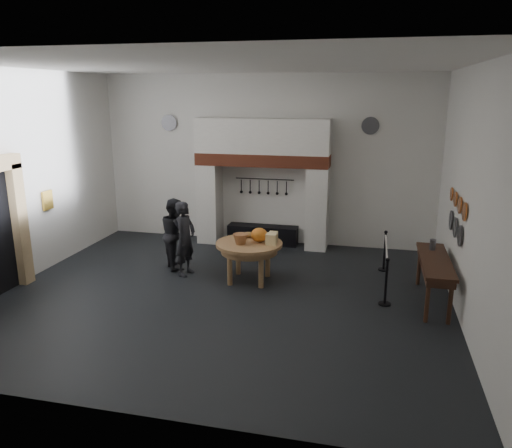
% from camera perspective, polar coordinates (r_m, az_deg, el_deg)
% --- Properties ---
extents(floor, '(9.00, 8.00, 0.02)m').
position_cam_1_polar(floor, '(10.30, -3.76, -8.13)').
color(floor, black).
rests_on(floor, ground).
extents(ceiling, '(9.00, 8.00, 0.02)m').
position_cam_1_polar(ceiling, '(9.50, -4.23, 17.74)').
color(ceiling, silver).
rests_on(ceiling, wall_back).
extents(wall_back, '(9.00, 0.02, 4.50)m').
position_cam_1_polar(wall_back, '(13.47, 1.07, 7.31)').
color(wall_back, silver).
rests_on(wall_back, floor).
extents(wall_front, '(9.00, 0.02, 4.50)m').
position_cam_1_polar(wall_front, '(6.05, -15.20, -2.62)').
color(wall_front, silver).
rests_on(wall_front, floor).
extents(wall_left, '(0.02, 8.00, 4.50)m').
position_cam_1_polar(wall_left, '(11.78, -25.48, 4.79)').
color(wall_left, silver).
rests_on(wall_left, floor).
extents(wall_right, '(0.02, 8.00, 4.50)m').
position_cam_1_polar(wall_right, '(9.38, 23.35, 2.78)').
color(wall_right, silver).
rests_on(wall_right, floor).
extents(chimney_pier_left, '(0.55, 0.70, 2.15)m').
position_cam_1_polar(chimney_pier_left, '(13.73, -5.30, 2.41)').
color(chimney_pier_left, silver).
rests_on(chimney_pier_left, floor).
extents(chimney_pier_right, '(0.55, 0.70, 2.15)m').
position_cam_1_polar(chimney_pier_right, '(13.11, 7.03, 1.77)').
color(chimney_pier_right, silver).
rests_on(chimney_pier_right, floor).
extents(hearth_brick_band, '(3.50, 0.72, 0.32)m').
position_cam_1_polar(hearth_brick_band, '(13.12, 0.74, 7.38)').
color(hearth_brick_band, '#9E442B').
rests_on(hearth_brick_band, chimney_pier_left).
extents(chimney_hood, '(3.50, 0.70, 0.90)m').
position_cam_1_polar(chimney_hood, '(13.06, 0.75, 10.03)').
color(chimney_hood, silver).
rests_on(chimney_hood, hearth_brick_band).
extents(iron_range, '(1.90, 0.45, 0.50)m').
position_cam_1_polar(iron_range, '(13.61, 0.78, -1.22)').
color(iron_range, black).
rests_on(iron_range, floor).
extents(utensil_rail, '(1.60, 0.02, 0.02)m').
position_cam_1_polar(utensil_rail, '(13.47, 0.98, 5.16)').
color(utensil_rail, black).
rests_on(utensil_rail, wall_back).
extents(door_jamb_far, '(0.22, 0.30, 2.60)m').
position_cam_1_polar(door_jamb_far, '(11.65, -25.41, -0.09)').
color(door_jamb_far, tan).
rests_on(door_jamb_far, floor).
extents(wall_plaque, '(0.05, 0.34, 0.44)m').
position_cam_1_polar(wall_plaque, '(12.48, -22.72, 2.53)').
color(wall_plaque, gold).
rests_on(wall_plaque, wall_left).
extents(work_table, '(1.46, 1.46, 0.07)m').
position_cam_1_polar(work_table, '(10.77, -0.79, -2.30)').
color(work_table, '#A5734E').
rests_on(work_table, floor).
extents(pumpkin, '(0.36, 0.36, 0.31)m').
position_cam_1_polar(pumpkin, '(10.77, 0.37, -1.25)').
color(pumpkin, orange).
rests_on(pumpkin, work_table).
extents(cheese_block_big, '(0.22, 0.22, 0.24)m').
position_cam_1_polar(cheese_block_big, '(10.57, 1.77, -1.75)').
color(cheese_block_big, '#E5CA89').
rests_on(cheese_block_big, work_table).
extents(cheese_block_small, '(0.18, 0.18, 0.20)m').
position_cam_1_polar(cheese_block_small, '(10.87, 1.98, -1.41)').
color(cheese_block_small, '#E4C988').
rests_on(cheese_block_small, work_table).
extents(wicker_basket, '(0.32, 0.32, 0.22)m').
position_cam_1_polar(wicker_basket, '(10.63, -1.78, -1.73)').
color(wicker_basket, '#9A6138').
rests_on(wicker_basket, work_table).
extents(bread_loaf, '(0.31, 0.18, 0.13)m').
position_cam_1_polar(bread_loaf, '(11.09, -0.86, -1.25)').
color(bread_loaf, '#AB7A3C').
rests_on(bread_loaf, work_table).
extents(visitor_near, '(0.51, 0.68, 1.69)m').
position_cam_1_polar(visitor_near, '(11.25, -8.08, -1.66)').
color(visitor_near, black).
rests_on(visitor_near, floor).
extents(visitor_far, '(0.98, 1.02, 1.66)m').
position_cam_1_polar(visitor_far, '(11.76, -9.20, -1.06)').
color(visitor_far, black).
rests_on(visitor_far, floor).
extents(side_table, '(0.55, 2.20, 0.06)m').
position_cam_1_polar(side_table, '(10.24, 19.81, -3.95)').
color(side_table, '#3D2016').
rests_on(side_table, floor).
extents(pewter_jug, '(0.12, 0.12, 0.22)m').
position_cam_1_polar(pewter_jug, '(10.77, 19.55, -2.24)').
color(pewter_jug, '#4F4F54').
rests_on(pewter_jug, side_table).
extents(copper_pan_a, '(0.03, 0.34, 0.34)m').
position_cam_1_polar(copper_pan_a, '(9.62, 22.74, 1.29)').
color(copper_pan_a, '#C6662D').
rests_on(copper_pan_a, wall_right).
extents(copper_pan_b, '(0.03, 0.32, 0.32)m').
position_cam_1_polar(copper_pan_b, '(10.15, 22.27, 2.00)').
color(copper_pan_b, '#C6662D').
rests_on(copper_pan_b, wall_right).
extents(copper_pan_c, '(0.03, 0.30, 0.30)m').
position_cam_1_polar(copper_pan_c, '(10.69, 21.84, 2.63)').
color(copper_pan_c, '#C6662D').
rests_on(copper_pan_c, wall_right).
extents(copper_pan_d, '(0.03, 0.28, 0.28)m').
position_cam_1_polar(copper_pan_d, '(11.22, 21.46, 3.21)').
color(copper_pan_d, '#C6662D').
rests_on(copper_pan_d, wall_right).
extents(pewter_plate_left, '(0.03, 0.40, 0.40)m').
position_cam_1_polar(pewter_plate_left, '(9.93, 22.28, -1.25)').
color(pewter_plate_left, '#4C4C51').
rests_on(pewter_plate_left, wall_right).
extents(pewter_plate_mid, '(0.03, 0.40, 0.40)m').
position_cam_1_polar(pewter_plate_mid, '(10.51, 21.81, -0.37)').
color(pewter_plate_mid, '#4C4C51').
rests_on(pewter_plate_mid, wall_right).
extents(pewter_plate_right, '(0.03, 0.40, 0.40)m').
position_cam_1_polar(pewter_plate_right, '(11.08, 21.38, 0.42)').
color(pewter_plate_right, '#4C4C51').
rests_on(pewter_plate_right, wall_right).
extents(pewter_plate_back_left, '(0.44, 0.03, 0.44)m').
position_cam_1_polar(pewter_plate_back_left, '(14.16, -9.91, 11.32)').
color(pewter_plate_back_left, '#4C4C51').
rests_on(pewter_plate_back_left, wall_back).
extents(pewter_plate_back_right, '(0.44, 0.03, 0.44)m').
position_cam_1_polar(pewter_plate_back_right, '(13.04, 12.94, 10.89)').
color(pewter_plate_back_right, '#4C4C51').
rests_on(pewter_plate_back_right, wall_back).
extents(barrier_post_near, '(0.05, 0.05, 0.90)m').
position_cam_1_polar(barrier_post_near, '(10.00, 14.64, -6.54)').
color(barrier_post_near, black).
rests_on(barrier_post_near, floor).
extents(barrier_post_far, '(0.05, 0.05, 0.90)m').
position_cam_1_polar(barrier_post_far, '(11.89, 14.48, -3.09)').
color(barrier_post_far, black).
rests_on(barrier_post_far, floor).
extents(barrier_rope, '(0.04, 2.00, 0.04)m').
position_cam_1_polar(barrier_rope, '(10.82, 14.69, -2.67)').
color(barrier_rope, silver).
rests_on(barrier_rope, barrier_post_near).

